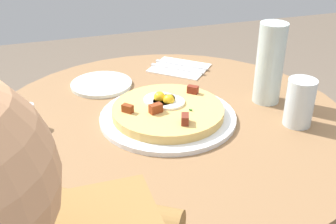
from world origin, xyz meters
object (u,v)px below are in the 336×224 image
breakfast_pizza (168,110)px  water_bottle (270,64)px  dining_table (168,175)px  fork (182,65)px  bread_plate (101,84)px  salt_shaker (30,116)px  water_glass (300,102)px  knife (177,69)px  pizza_plate (168,117)px

breakfast_pizza → water_bottle: size_ratio=1.29×
dining_table → fork: (0.15, 0.32, 0.18)m
bread_plate → water_bottle: bearing=-29.9°
dining_table → fork: 0.39m
bread_plate → salt_shaker: 0.27m
fork → water_bottle: size_ratio=0.84×
water_glass → salt_shaker: 0.65m
bread_plate → knife: 0.25m
dining_table → pizza_plate: bearing=40.1°
salt_shaker → water_glass: bearing=-17.1°
knife → water_glass: (0.17, -0.41, 0.05)m
dining_table → water_bottle: 0.40m
fork → water_glass: 0.46m
fork → knife: 0.04m
pizza_plate → breakfast_pizza: (-0.00, 0.00, 0.02)m
knife → breakfast_pizza: bearing=108.6°
dining_table → pizza_plate: (0.00, 0.00, 0.18)m
dining_table → fork: fork is taller
pizza_plate → bread_plate: 0.28m
pizza_plate → water_glass: water_glass is taller
water_bottle → dining_table: bearing=-176.7°
pizza_plate → water_glass: size_ratio=2.89×
dining_table → salt_shaker: 0.39m
fork → water_bottle: (0.13, -0.30, 0.10)m
dining_table → salt_shaker: size_ratio=15.66×
knife → water_glass: water_glass is taller
dining_table → water_glass: 0.39m
bread_plate → water_bottle: water_bottle is taller
salt_shaker → fork: bearing=27.6°
pizza_plate → fork: bearing=64.7°
pizza_plate → water_bottle: size_ratio=1.58×
water_bottle → salt_shaker: size_ratio=3.63×
pizza_plate → fork: (0.15, 0.32, 0.00)m
fork → bread_plate: bearing=56.1°
breakfast_pizza → knife: size_ratio=1.54×
knife → water_glass: 0.45m
breakfast_pizza → fork: bearing=64.6°
pizza_plate → water_bottle: bearing=3.2°
pizza_plate → bread_plate: (-0.12, 0.25, -0.00)m
water_glass → salt_shaker: bearing=162.9°
bread_plate → knife: (0.25, 0.04, 0.00)m
water_bottle → knife: bearing=119.9°
breakfast_pizza → water_glass: bearing=-22.8°
water_glass → water_bottle: size_ratio=0.55×
bread_plate → water_bottle: 0.48m
breakfast_pizza → fork: size_ratio=1.54×
water_glass → water_bottle: (-0.01, 0.14, 0.05)m
pizza_plate → salt_shaker: 0.33m
fork → pizza_plate: bearing=106.9°
breakfast_pizza → water_bottle: water_bottle is taller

